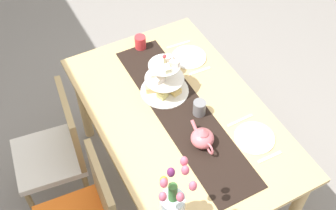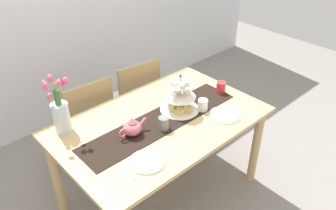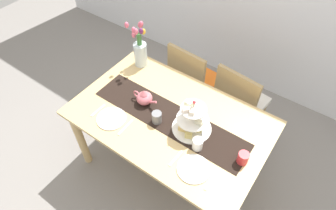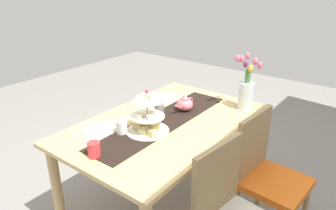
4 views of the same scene
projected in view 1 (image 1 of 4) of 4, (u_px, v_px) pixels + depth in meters
name	position (u px, v px, depth m)	size (l,w,h in m)	color
ground_plane	(178.00, 180.00, 3.16)	(8.00, 8.00, 0.00)	gray
dining_table	(180.00, 124.00, 2.66)	(1.54, 0.97, 0.77)	tan
chair_right	(58.00, 148.00, 2.73)	(0.47, 0.47, 0.91)	#9C8254
table_runner	(182.00, 112.00, 2.58)	(1.31, 0.30, 0.00)	black
tiered_cake_stand	(165.00, 81.00, 2.63)	(0.30, 0.30, 0.30)	beige
teapot	(202.00, 138.00, 2.39)	(0.24, 0.13, 0.14)	#D66B75
tulip_vase	(173.00, 205.00, 2.01)	(0.16, 0.18, 0.44)	silver
dinner_plate_left	(254.00, 138.00, 2.45)	(0.23, 0.23, 0.01)	white
fork_left	(270.00, 157.00, 2.37)	(0.02, 0.15, 0.01)	silver
knife_left	(240.00, 120.00, 2.54)	(0.01, 0.17, 0.01)	silver
dinner_plate_right	(189.00, 57.00, 2.89)	(0.23, 0.23, 0.01)	white
fork_right	(200.00, 71.00, 2.81)	(0.02, 0.15, 0.01)	silver
knife_right	(178.00, 45.00, 2.97)	(0.01, 0.17, 0.01)	silver
mug_grey	(199.00, 108.00, 2.54)	(0.08, 0.08, 0.10)	slate
mug_white_text	(173.00, 67.00, 2.77)	(0.08, 0.08, 0.10)	white
mug_orange	(140.00, 42.00, 2.92)	(0.08, 0.08, 0.10)	red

